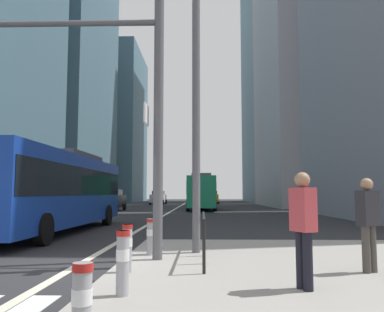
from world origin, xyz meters
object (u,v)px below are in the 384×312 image
(bollard_left, at_px, (123,259))
(pedestrian_waiting, at_px, (303,223))
(car_receding_far, at_px, (212,197))
(bollard_front, at_px, (82,302))
(car_receding_near, at_px, (206,197))
(bollard_back, at_px, (151,235))
(city_bus_red_receding, at_px, (201,191))
(pedestrian_walking, at_px, (368,219))
(traffic_signal_gantry, at_px, (80,85))
(car_oncoming_far, at_px, (111,200))
(bollard_right, at_px, (127,245))
(car_oncoming_mid, at_px, (158,197))
(city_bus_blue_oncoming, at_px, (55,187))
(street_lamp_post, at_px, (196,50))

(bollard_left, bearing_deg, pedestrian_waiting, 8.98)
(car_receding_far, distance_m, bollard_front, 57.90)
(car_receding_near, relative_size, bollard_back, 5.09)
(city_bus_red_receding, relative_size, pedestrian_walking, 6.59)
(bollard_left, distance_m, bollard_back, 3.76)
(car_receding_far, height_order, traffic_signal_gantry, traffic_signal_gantry)
(car_oncoming_far, bearing_deg, bollard_back, -75.20)
(bollard_front, relative_size, bollard_right, 0.93)
(car_receding_far, bearing_deg, pedestrian_walking, -88.25)
(pedestrian_waiting, relative_size, pedestrian_walking, 1.03)
(car_oncoming_mid, xyz_separation_m, bollard_left, (5.25, -52.20, -0.33))
(city_bus_red_receding, xyz_separation_m, bollard_front, (-1.02, -35.45, -1.23))
(city_bus_red_receding, bearing_deg, bollard_left, -91.81)
(city_bus_blue_oncoming, height_order, street_lamp_post, street_lamp_post)
(bollard_front, bearing_deg, pedestrian_waiting, 42.89)
(bollard_left, relative_size, pedestrian_walking, 0.53)
(car_oncoming_mid, xyz_separation_m, car_receding_far, (7.81, 3.59, -0.00))
(city_bus_red_receding, xyz_separation_m, traffic_signal_gantry, (-2.72, -30.29, 2.24))
(city_bus_blue_oncoming, distance_m, bollard_front, 13.45)
(city_bus_red_receding, distance_m, traffic_signal_gantry, 30.50)
(car_oncoming_mid, distance_m, car_receding_near, 7.04)
(city_bus_red_receding, bearing_deg, car_receding_far, 86.13)
(car_oncoming_mid, xyz_separation_m, bollard_right, (4.99, -50.50, -0.36))
(city_bus_blue_oncoming, distance_m, car_oncoming_mid, 41.80)
(car_oncoming_far, relative_size, bollard_left, 4.84)
(city_bus_blue_oncoming, relative_size, bollard_front, 15.11)
(city_bus_blue_oncoming, distance_m, bollard_back, 8.29)
(city_bus_blue_oncoming, relative_size, car_oncoming_mid, 2.62)
(city_bus_blue_oncoming, bearing_deg, city_bus_red_receding, 75.53)
(car_receding_near, xyz_separation_m, pedestrian_walking, (2.50, -51.49, 0.13))
(city_bus_red_receding, height_order, bollard_back, city_bus_red_receding)
(bollard_front, bearing_deg, city_bus_blue_oncoming, 111.51)
(car_receding_near, height_order, bollard_back, car_receding_near)
(car_oncoming_mid, distance_m, pedestrian_walking, 51.30)
(traffic_signal_gantry, xyz_separation_m, street_lamp_post, (2.66, 1.08, 1.20))
(city_bus_blue_oncoming, distance_m, bollard_left, 11.56)
(car_oncoming_far, bearing_deg, bollard_front, -77.54)
(street_lamp_post, height_order, bollard_front, street_lamp_post)
(car_receding_near, distance_m, car_oncoming_far, 24.26)
(car_receding_near, height_order, bollard_left, car_receding_near)
(bollard_front, xyz_separation_m, bollard_right, (-0.29, 3.75, 0.03))
(bollard_left, distance_m, bollard_right, 1.72)
(city_bus_blue_oncoming, height_order, bollard_front, city_bus_blue_oncoming)
(car_receding_far, bearing_deg, traffic_signal_gantry, -94.60)
(pedestrian_walking, bearing_deg, car_oncoming_mid, 100.63)
(bollard_left, bearing_deg, traffic_signal_gantry, 118.18)
(car_receding_near, distance_m, traffic_signal_gantry, 50.36)
(city_bus_blue_oncoming, xyz_separation_m, street_lamp_post, (5.87, -6.22, 3.45))
(city_bus_blue_oncoming, xyz_separation_m, traffic_signal_gantry, (3.21, -7.30, 2.24))
(traffic_signal_gantry, bearing_deg, bollard_back, 22.17)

